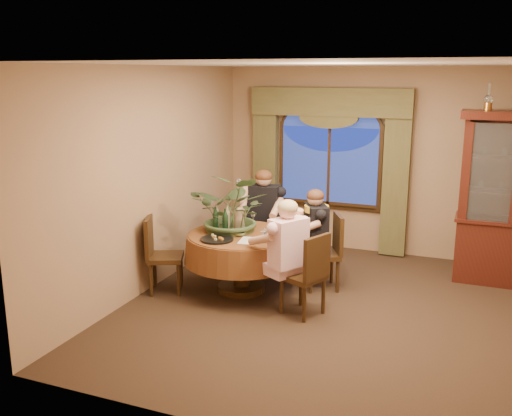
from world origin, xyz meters
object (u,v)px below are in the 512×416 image
at_px(chair_front_left, 166,255).
at_px(wine_bottle_2, 225,222).
at_px(dining_table, 241,262).
at_px(wine_bottle_0, 227,218).
at_px(chair_right, 303,274).
at_px(stoneware_vase, 239,220).
at_px(centerpiece_plant, 234,181).
at_px(olive_bowl, 239,234).
at_px(person_pink, 288,258).
at_px(wine_bottle_1, 216,220).
at_px(wine_bottle_3, 216,216).
at_px(chair_back, 262,233).
at_px(person_back, 264,219).
at_px(person_scarf, 316,239).
at_px(china_cabinet, 512,200).
at_px(oil_lamp_left, 489,97).
at_px(chair_back_right, 322,252).

xyz_separation_m(chair_front_left, wine_bottle_2, (0.70, 0.28, 0.44)).
relative_size(dining_table, wine_bottle_0, 4.36).
bearing_deg(chair_right, stoneware_vase, 85.94).
bearing_deg(centerpiece_plant, olive_bowl, -51.43).
height_order(dining_table, chair_right, chair_right).
bearing_deg(chair_front_left, person_pink, 63.89).
xyz_separation_m(stoneware_vase, wine_bottle_1, (-0.24, -0.18, 0.02)).
bearing_deg(wine_bottle_3, chair_back, 73.61).
distance_m(centerpiece_plant, wine_bottle_3, 0.54).
xyz_separation_m(person_back, centerpiece_plant, (-0.07, -0.87, 0.69)).
distance_m(person_pink, centerpiece_plant, 1.29).
relative_size(person_scarf, stoneware_vase, 4.46).
relative_size(dining_table, centerpiece_plant, 1.27).
bearing_deg(olive_bowl, wine_bottle_2, -176.21).
relative_size(china_cabinet, person_scarf, 1.74).
bearing_deg(stoneware_vase, chair_back, 91.89).
bearing_deg(wine_bottle_1, wine_bottle_3, 112.67).
relative_size(chair_back, wine_bottle_3, 2.91).
relative_size(person_pink, olive_bowl, 8.48).
bearing_deg(oil_lamp_left, chair_front_left, -151.91).
distance_m(oil_lamp_left, chair_back_right, 2.85).
bearing_deg(stoneware_vase, chair_back_right, 18.69).
bearing_deg(chair_back, chair_right, 120.04).
distance_m(dining_table, centerpiece_plant, 1.03).
distance_m(olive_bowl, wine_bottle_3, 0.47).
bearing_deg(chair_front_left, person_back, 125.86).
height_order(chair_back_right, person_back, person_back).
distance_m(china_cabinet, centerpiece_plant, 3.56).
relative_size(china_cabinet, person_pink, 1.67).
bearing_deg(stoneware_vase, wine_bottle_2, -109.60).
xyz_separation_m(chair_right, stoneware_vase, (-1.02, 0.52, 0.42)).
height_order(oil_lamp_left, wine_bottle_2, oil_lamp_left).
distance_m(china_cabinet, wine_bottle_2, 3.67).
bearing_deg(centerpiece_plant, person_pink, -31.21).
bearing_deg(dining_table, chair_right, -23.03).
xyz_separation_m(oil_lamp_left, wine_bottle_2, (-2.89, -1.64, -1.50)).
height_order(centerpiece_plant, wine_bottle_1, centerpiece_plant).
height_order(china_cabinet, person_scarf, china_cabinet).
xyz_separation_m(dining_table, chair_front_left, (-0.87, -0.38, 0.10)).
distance_m(chair_front_left, person_back, 1.59).
bearing_deg(dining_table, china_cabinet, 26.29).
bearing_deg(wine_bottle_1, person_scarf, 25.09).
distance_m(chair_back, wine_bottle_1, 1.18).
height_order(oil_lamp_left, chair_back, oil_lamp_left).
xyz_separation_m(oil_lamp_left, centerpiece_plant, (-2.86, -1.43, -1.02)).
height_order(oil_lamp_left, wine_bottle_1, oil_lamp_left).
relative_size(olive_bowl, wine_bottle_3, 0.48).
relative_size(person_pink, stoneware_vase, 4.64).
height_order(person_back, wine_bottle_3, person_back).
xyz_separation_m(oil_lamp_left, person_pink, (-1.95, -1.99, -1.74)).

